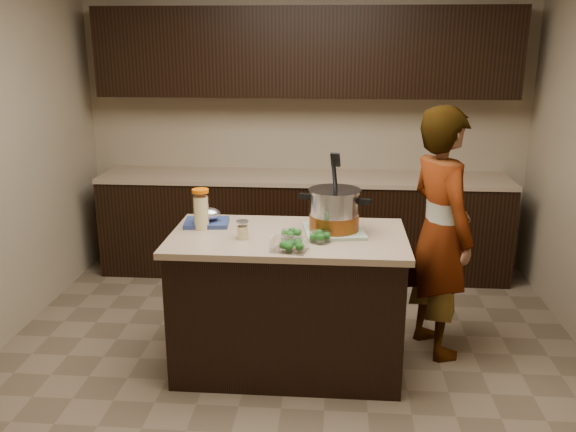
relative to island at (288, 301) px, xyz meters
The scene contains 13 objects.
ground_plane 0.45m from the island, ahead, with size 4.00×4.00×0.00m, color brown.
room_shell 1.26m from the island, ahead, with size 4.04×4.04×2.72m.
back_cabinets 1.81m from the island, 90.00° to the left, with size 3.60×0.63×2.33m.
island is the anchor object (origin of this frame).
dish_towel 0.54m from the island, 13.87° to the left, with size 0.36×0.36×0.02m, color #62895C.
stock_pot 0.65m from the island, 13.84° to the left, with size 0.45×0.40×0.46m.
lemonade_pitcher 0.80m from the island, behind, with size 0.13×0.13×0.26m.
mason_jar 0.58m from the island, 159.51° to the right, with size 0.10×0.10×0.12m.
broccoli_tub_left 0.49m from the island, 73.99° to the right, with size 0.16×0.16×0.06m.
broccoli_tub_right 0.53m from the island, 32.19° to the right, with size 0.15×0.15×0.06m.
broccoli_tub_rect 0.56m from the island, 83.53° to the right, with size 0.22×0.18×0.07m.
blue_tray 0.74m from the island, 162.90° to the left, with size 0.30×0.25×0.11m.
person 1.10m from the island, 17.76° to the left, with size 0.61×0.40×1.67m, color gray.
Camera 1 is at (0.29, -3.57, 2.07)m, focal length 38.00 mm.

